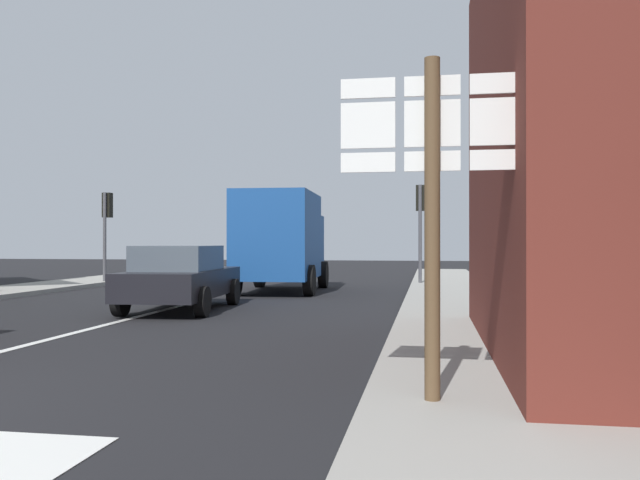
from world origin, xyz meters
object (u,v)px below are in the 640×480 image
object	(u,v)px
sedan_far	(181,277)
traffic_light_far_right	(420,211)
route_sign_post	(432,192)
delivery_truck	(281,239)
traffic_light_far_left	(107,217)

from	to	relation	value
sedan_far	traffic_light_far_right	size ratio (longest dim) A/B	1.21
route_sign_post	sedan_far	bearing A→B (deg)	124.70
delivery_truck	traffic_light_far_left	distance (m)	7.42
sedan_far	route_sign_post	bearing A→B (deg)	-55.30
traffic_light_far_left	route_sign_post	bearing A→B (deg)	-54.11
sedan_far	traffic_light_far_left	xyz separation A→B (m)	(-6.02, 7.97, 1.72)
sedan_far	traffic_light_far_left	size ratio (longest dim) A/B	1.28
traffic_light_far_left	traffic_light_far_right	bearing A→B (deg)	4.96
sedan_far	route_sign_post	world-z (taller)	route_sign_post
delivery_truck	traffic_light_far_right	distance (m)	5.42
route_sign_post	delivery_truck	bearing A→B (deg)	108.36
sedan_far	delivery_truck	xyz separation A→B (m)	(1.01, 5.74, 0.89)
delivery_truck	route_sign_post	world-z (taller)	route_sign_post
delivery_truck	route_sign_post	size ratio (longest dim) A/B	1.59
delivery_truck	traffic_light_far_left	size ratio (longest dim) A/B	1.52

